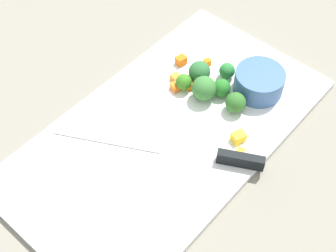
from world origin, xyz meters
The scene contains 19 objects.
ground_plane centered at (0.00, 0.00, 0.00)m, with size 4.00×4.00×0.00m, color gray.
cutting_board centered at (0.00, 0.00, 0.01)m, with size 0.55×0.31×0.01m, color white.
prep_bowl centered at (-0.17, 0.06, 0.03)m, with size 0.09×0.09×0.04m, color #375B8F.
chef_knife centered at (0.01, 0.07, 0.02)m, with size 0.18×0.31×0.02m.
carrot_dice_0 centered at (-0.11, -0.01, 0.02)m, with size 0.01×0.01×0.01m, color orange.
carrot_dice_1 centered at (-0.09, -0.03, 0.02)m, with size 0.01×0.01×0.01m, color orange.
carrot_dice_2 centered at (-0.13, -0.08, 0.02)m, with size 0.02×0.01×0.02m, color orange.
carrot_dice_3 centered at (-0.08, -0.05, 0.02)m, with size 0.02×0.02×0.01m, color orange.
carrot_dice_4 centered at (-0.10, -0.05, 0.02)m, with size 0.01×0.01×0.01m, color orange.
carrot_dice_5 centered at (-0.09, -0.06, 0.02)m, with size 0.01×0.02×0.01m, color orange.
carrot_dice_6 centered at (-0.16, -0.05, 0.02)m, with size 0.01×0.01×0.01m, color orange.
pepper_dice_0 centered at (-0.04, 0.12, 0.02)m, with size 0.01×0.01×0.01m, color yellow.
pepper_dice_1 centered at (-0.06, 0.10, 0.02)m, with size 0.02×0.02×0.02m, color yellow.
broccoli_floret_0 centered at (-0.12, 0.02, 0.03)m, with size 0.03×0.03×0.03m.
broccoli_floret_1 centered at (-0.11, 0.06, 0.03)m, with size 0.03×0.03×0.04m.
broccoli_floret_2 centered at (-0.09, -0.04, 0.03)m, with size 0.03×0.03×0.03m.
broccoli_floret_3 centered at (-0.12, -0.03, 0.03)m, with size 0.04×0.04×0.04m.
broccoli_floret_4 centered at (-0.09, 0.00, 0.04)m, with size 0.04×0.04×0.05m.
broccoli_floret_5 centered at (-0.16, 0.00, 0.03)m, with size 0.03×0.03×0.03m.
Camera 1 is at (0.35, 0.31, 0.63)m, focal length 50.87 mm.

